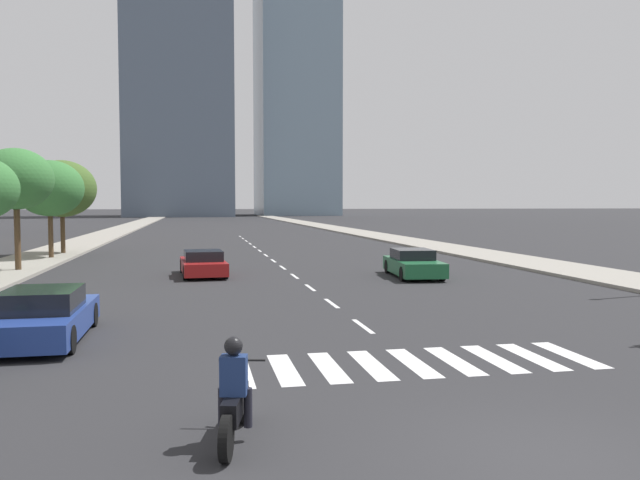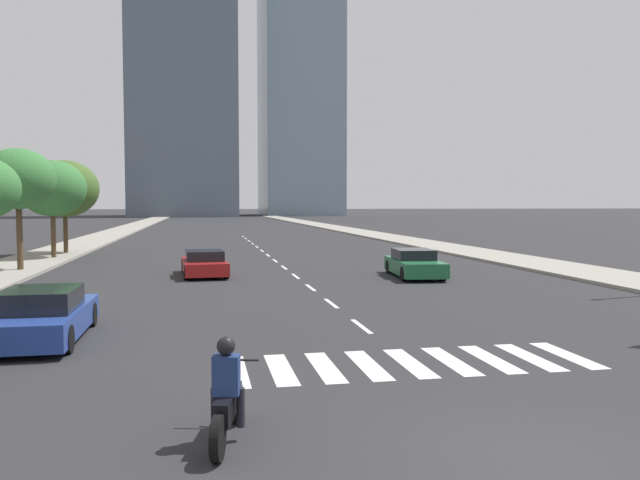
{
  "view_description": "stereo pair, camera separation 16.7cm",
  "coord_description": "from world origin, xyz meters",
  "px_view_note": "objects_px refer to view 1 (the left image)",
  "views": [
    {
      "loc": [
        -4.41,
        -7.25,
        3.31
      ],
      "look_at": [
        0.0,
        15.07,
        2.0
      ],
      "focal_mm": 35.38,
      "sensor_mm": 36.0,
      "label": 1
    },
    {
      "loc": [
        -4.25,
        -7.28,
        3.31
      ],
      "look_at": [
        0.0,
        15.07,
        2.0
      ],
      "focal_mm": 35.38,
      "sensor_mm": 36.0,
      "label": 2
    }
  ],
  "objects_px": {
    "street_tree_fourth": "(62,189)",
    "sedan_blue_1": "(44,317)",
    "motorcycle_lead": "(235,400)",
    "street_tree_third": "(50,188)",
    "sedan_green_0": "(413,264)",
    "sedan_red_2": "(203,264)",
    "street_tree_second": "(16,179)"
  },
  "relations": [
    {
      "from": "sedan_red_2",
      "to": "street_tree_third",
      "type": "height_order",
      "value": "street_tree_third"
    },
    {
      "from": "street_tree_second",
      "to": "street_tree_third",
      "type": "height_order",
      "value": "street_tree_second"
    },
    {
      "from": "motorcycle_lead",
      "to": "street_tree_fourth",
      "type": "bearing_deg",
      "value": 27.18
    },
    {
      "from": "street_tree_fourth",
      "to": "sedan_green_0",
      "type": "bearing_deg",
      "value": -41.18
    },
    {
      "from": "sedan_green_0",
      "to": "street_tree_fourth",
      "type": "distance_m",
      "value": 24.3
    },
    {
      "from": "sedan_green_0",
      "to": "street_tree_second",
      "type": "relative_size",
      "value": 0.83
    },
    {
      "from": "street_tree_fourth",
      "to": "sedan_red_2",
      "type": "bearing_deg",
      "value": -57.29
    },
    {
      "from": "sedan_red_2",
      "to": "street_tree_fourth",
      "type": "height_order",
      "value": "street_tree_fourth"
    },
    {
      "from": "motorcycle_lead",
      "to": "street_tree_third",
      "type": "relative_size",
      "value": 0.35
    },
    {
      "from": "motorcycle_lead",
      "to": "street_tree_second",
      "type": "height_order",
      "value": "street_tree_second"
    },
    {
      "from": "street_tree_third",
      "to": "motorcycle_lead",
      "type": "bearing_deg",
      "value": -73.86
    },
    {
      "from": "sedan_green_0",
      "to": "sedan_red_2",
      "type": "height_order",
      "value": "sedan_green_0"
    },
    {
      "from": "street_tree_second",
      "to": "street_tree_third",
      "type": "distance_m",
      "value": 7.07
    },
    {
      "from": "sedan_red_2",
      "to": "motorcycle_lead",
      "type": "bearing_deg",
      "value": 177.02
    },
    {
      "from": "street_tree_second",
      "to": "motorcycle_lead",
      "type": "bearing_deg",
      "value": -69.41
    },
    {
      "from": "street_tree_second",
      "to": "street_tree_fourth",
      "type": "xyz_separation_m",
      "value": [
        -0.0,
        10.51,
        -0.2
      ]
    },
    {
      "from": "sedan_green_0",
      "to": "street_tree_third",
      "type": "bearing_deg",
      "value": -118.91
    },
    {
      "from": "street_tree_third",
      "to": "sedan_red_2",
      "type": "bearing_deg",
      "value": -49.27
    },
    {
      "from": "motorcycle_lead",
      "to": "sedan_green_0",
      "type": "distance_m",
      "value": 20.58
    },
    {
      "from": "motorcycle_lead",
      "to": "sedan_red_2",
      "type": "relative_size",
      "value": 0.44
    },
    {
      "from": "sedan_blue_1",
      "to": "street_tree_fourth",
      "type": "bearing_deg",
      "value": 10.04
    },
    {
      "from": "sedan_red_2",
      "to": "sedan_green_0",
      "type": "bearing_deg",
      "value": -107.01
    },
    {
      "from": "street_tree_third",
      "to": "sedan_green_0",
      "type": "bearing_deg",
      "value": -34.37
    },
    {
      "from": "sedan_green_0",
      "to": "street_tree_fourth",
      "type": "height_order",
      "value": "street_tree_fourth"
    },
    {
      "from": "sedan_green_0",
      "to": "sedan_blue_1",
      "type": "bearing_deg",
      "value": -44.8
    },
    {
      "from": "sedan_green_0",
      "to": "sedan_red_2",
      "type": "xyz_separation_m",
      "value": [
        -9.36,
        2.24,
        -0.03
      ]
    },
    {
      "from": "sedan_red_2",
      "to": "street_tree_fourth",
      "type": "relative_size",
      "value": 0.78
    },
    {
      "from": "sedan_green_0",
      "to": "sedan_blue_1",
      "type": "distance_m",
      "value": 17.29
    },
    {
      "from": "sedan_green_0",
      "to": "street_tree_third",
      "type": "height_order",
      "value": "street_tree_third"
    },
    {
      "from": "street_tree_fourth",
      "to": "sedan_blue_1",
      "type": "bearing_deg",
      "value": -79.9
    },
    {
      "from": "sedan_green_0",
      "to": "sedan_blue_1",
      "type": "relative_size",
      "value": 1.02
    },
    {
      "from": "motorcycle_lead",
      "to": "street_tree_fourth",
      "type": "relative_size",
      "value": 0.34
    }
  ]
}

